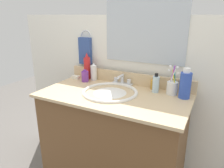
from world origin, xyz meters
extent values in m
cube|color=brown|center=(0.00, 0.00, 0.39)|extent=(0.96, 0.48, 0.77)
cube|color=#D1B284|center=(0.00, 0.00, 0.78)|extent=(1.00, 0.52, 0.02)
cube|color=#D1B284|center=(0.00, 0.25, 0.84)|extent=(1.00, 0.02, 0.09)
cube|color=white|center=(0.00, 0.31, 0.65)|extent=(2.10, 0.04, 1.30)
cube|color=#B2BCC6|center=(0.10, 0.29, 1.24)|extent=(0.60, 0.01, 0.56)
torus|color=silver|center=(-0.40, 0.29, 1.13)|extent=(0.10, 0.01, 0.10)
cube|color=#334C8C|center=(-0.40, 0.27, 1.01)|extent=(0.11, 0.04, 0.22)
torus|color=white|center=(-0.03, 0.01, 0.80)|extent=(0.38, 0.38, 0.02)
ellipsoid|color=white|center=(-0.03, 0.01, 0.75)|extent=(0.33, 0.33, 0.11)
cylinder|color=#B2B5BA|center=(-0.03, 0.01, 0.72)|extent=(0.04, 0.04, 0.01)
cube|color=silver|center=(-0.03, 0.21, 0.80)|extent=(0.16, 0.05, 0.01)
cylinder|color=silver|center=(-0.03, 0.21, 0.84)|extent=(0.02, 0.02, 0.06)
cylinder|color=silver|center=(-0.03, 0.18, 0.87)|extent=(0.02, 0.09, 0.02)
cylinder|color=silver|center=(-0.09, 0.21, 0.82)|extent=(0.03, 0.03, 0.04)
cylinder|color=silver|center=(0.02, 0.21, 0.82)|extent=(0.03, 0.03, 0.04)
cylinder|color=silver|center=(0.24, 0.17, 0.85)|extent=(0.05, 0.05, 0.11)
cylinder|color=black|center=(0.24, 0.17, 0.92)|extent=(0.02, 0.02, 0.02)
cylinder|color=white|center=(-0.29, 0.22, 0.85)|extent=(0.05, 0.05, 0.12)
cone|color=white|center=(-0.29, 0.22, 0.92)|extent=(0.03, 0.03, 0.02)
cylinder|color=#7A3899|center=(-0.33, 0.15, 0.83)|extent=(0.06, 0.06, 0.08)
cylinder|color=#7A3899|center=(-0.33, 0.15, 0.88)|extent=(0.03, 0.03, 0.01)
cylinder|color=red|center=(-0.35, 0.23, 0.88)|extent=(0.05, 0.05, 0.18)
cone|color=red|center=(-0.35, 0.23, 0.99)|extent=(0.03, 0.03, 0.04)
cylinder|color=#2D4CB2|center=(0.43, 0.15, 0.88)|extent=(0.07, 0.07, 0.17)
cylinder|color=white|center=(0.43, 0.15, 0.97)|extent=(0.04, 0.04, 0.03)
cylinder|color=gold|center=(0.21, 0.22, 0.83)|extent=(0.05, 0.05, 0.07)
cylinder|color=gold|center=(0.21, 0.22, 0.87)|extent=(0.02, 0.02, 0.02)
cylinder|color=white|center=(0.35, 0.18, 0.84)|extent=(0.07, 0.07, 0.09)
cylinder|color=blue|center=(0.36, 0.19, 0.89)|extent=(0.02, 0.03, 0.18)
cube|color=white|center=(0.36, 0.20, 0.97)|extent=(0.01, 0.02, 0.01)
cylinder|color=white|center=(0.34, 0.18, 0.89)|extent=(0.05, 0.03, 0.16)
cube|color=white|center=(0.31, 0.19, 0.95)|extent=(0.01, 0.02, 0.01)
cylinder|color=#B23FBF|center=(0.34, 0.19, 0.90)|extent=(0.04, 0.03, 0.19)
cube|color=white|center=(0.32, 0.20, 0.98)|extent=(0.01, 0.02, 0.01)
cylinder|color=yellow|center=(0.36, 0.17, 0.88)|extent=(0.05, 0.03, 0.16)
cube|color=white|center=(0.38, 0.16, 0.95)|extent=(0.01, 0.02, 0.01)
cylinder|color=#26B2B2|center=(0.36, 0.19, 0.89)|extent=(0.02, 0.02, 0.18)
cube|color=white|center=(0.37, 0.19, 0.98)|extent=(0.01, 0.02, 0.01)
cube|color=white|center=(-0.44, 0.18, 0.81)|extent=(0.06, 0.04, 0.02)
camera|label=1|loc=(0.59, -1.17, 1.30)|focal=33.63mm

